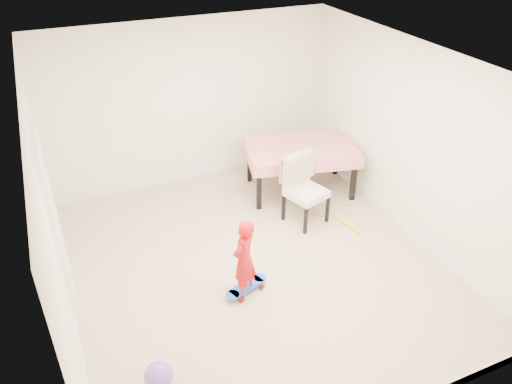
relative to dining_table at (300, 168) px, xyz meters
name	(u,v)px	position (x,y,z in m)	size (l,w,h in m)	color
ground	(255,264)	(-1.39, -1.42, -0.39)	(5.00, 5.00, 0.00)	tan
ceiling	(255,68)	(-1.39, -1.42, 2.19)	(4.50, 5.00, 0.04)	white
wall_back	(191,104)	(-1.39, 1.06, 0.91)	(4.50, 0.04, 2.60)	silver
wall_front	(384,322)	(-1.39, -3.90, 0.91)	(4.50, 0.04, 2.60)	silver
wall_left	(52,220)	(-3.62, -1.42, 0.91)	(0.04, 5.00, 2.60)	silver
wall_right	(411,143)	(0.84, -1.42, 0.91)	(0.04, 5.00, 2.60)	silver
door	(56,227)	(-3.61, -1.12, 0.63)	(0.10, 0.94, 2.11)	white
baseboard_back	(196,173)	(-1.39, 1.07, -0.33)	(4.50, 0.02, 0.12)	white
baseboard_left	(74,311)	(-3.63, -1.42, -0.33)	(0.02, 5.00, 0.12)	white
baseboard_right	(397,220)	(0.85, -1.42, -0.33)	(0.02, 5.00, 0.12)	white
dining_table	(300,168)	(0.00, 0.00, 0.00)	(1.66, 1.04, 0.78)	red
dining_chair	(306,191)	(-0.33, -0.81, 0.11)	(0.55, 0.63, 1.01)	white
skateboard	(246,288)	(-1.69, -1.85, -0.35)	(0.61, 0.22, 0.09)	blue
child	(244,261)	(-1.73, -1.89, 0.12)	(0.37, 0.24, 1.02)	red
balloon	(159,376)	(-2.98, -2.74, -0.25)	(0.28, 0.28, 0.28)	#8452C5
foam_toy	(350,225)	(0.18, -1.22, -0.36)	(0.06, 0.06, 0.40)	yellow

